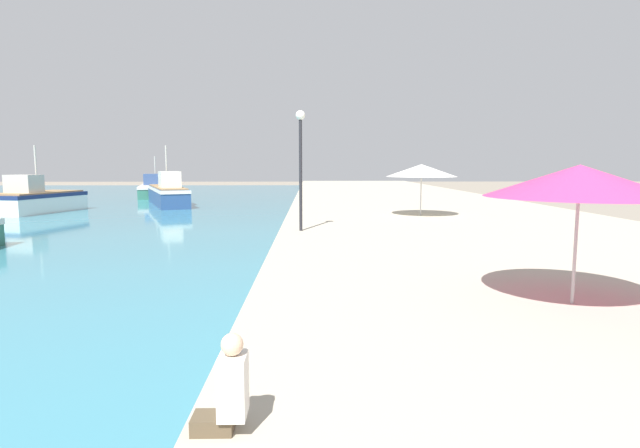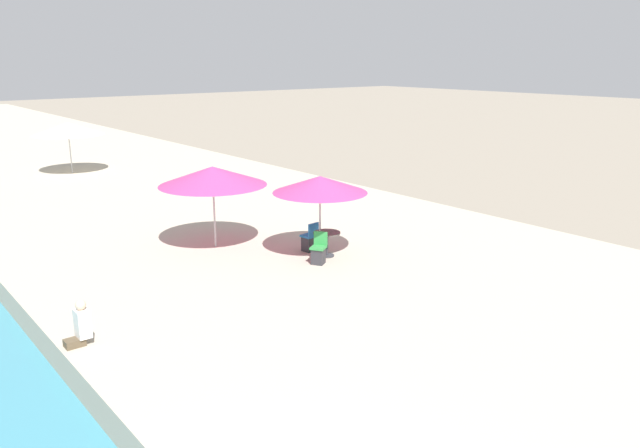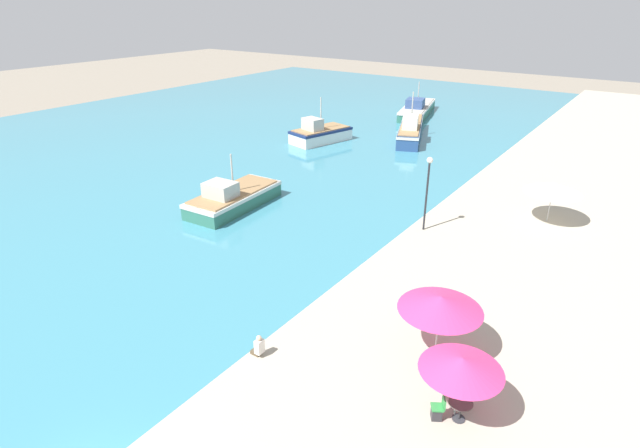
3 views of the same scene
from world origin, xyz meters
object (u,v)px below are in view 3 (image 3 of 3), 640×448
Objects in this scene: fishing_boat_far at (410,129)px; cafe_umbrella_white at (441,303)px; cafe_umbrella_striped at (553,188)px; fishing_boat_near at (233,197)px; person_at_quay at (259,347)px; cafe_chair_left at (438,411)px; cafe_chair_right at (464,398)px; fishing_boat_mid at (320,133)px; cafe_table at (460,407)px; lamppost at (428,181)px; fishing_boat_distant at (417,109)px; cafe_umbrella_pink at (462,364)px.

fishing_boat_far is 3.30× the size of cafe_umbrella_white.
fishing_boat_far reaches higher than cafe_umbrella_striped.
person_at_quay is at bearing -46.07° from fishing_boat_near.
cafe_chair_right is at bearing -57.02° from cafe_chair_left.
cafe_umbrella_striped is at bearing -29.26° from cafe_chair_left.
fishing_boat_far is (6.89, 6.65, 0.05)m from fishing_boat_mid.
fishing_boat_near reaches higher than cafe_table.
fishing_boat_near is at bearing -116.65° from fishing_boat_far.
fishing_boat_near reaches higher than cafe_chair_left.
cafe_umbrella_white is 7.27m from person_at_quay.
cafe_chair_right is at bearing -60.08° from lamppost.
fishing_boat_near is 0.68× the size of fishing_boat_distant.
cafe_chair_left is at bearing -31.87° from fishing_boat_near.
cafe_umbrella_white is at bearing -92.45° from cafe_umbrella_striped.
cafe_table is (22.71, -45.25, 0.40)m from fishing_boat_distant.
fishing_boat_near is 22.39m from cafe_chair_left.
fishing_boat_far is at bearing 117.92° from cafe_umbrella_pink.
cafe_umbrella_white is 0.72× the size of lamppost.
cafe_umbrella_pink is at bearing -33.21° from fishing_boat_mid.
lamppost reaches higher than cafe_umbrella_white.
fishing_boat_near is at bearing 30.18° from cafe_chair_left.
cafe_umbrella_white reaches higher than cafe_umbrella_pink.
cafe_umbrella_pink is 3.41m from cafe_umbrella_white.
fishing_boat_mid is (-5.03, 17.78, 0.12)m from fishing_boat_near.
person_at_quay is (-6.25, -20.17, -1.82)m from cafe_umbrella_striped.
cafe_umbrella_pink is 3.03× the size of cafe_chair_left.
cafe_umbrella_pink is at bearing -78.67° from fishing_boat_distant.
fishing_boat_near is 20.91m from cafe_umbrella_striped.
cafe_umbrella_white reaches higher than person_at_quay.
fishing_boat_mid is 8.44× the size of cafe_table.
lamppost reaches higher than fishing_boat_distant.
cafe_chair_right is 0.95× the size of person_at_quay.
cafe_chair_right is at bearing 97.59° from cafe_table.
fishing_boat_distant is 13.92× the size of cafe_table.
fishing_boat_mid reaches higher than cafe_chair_left.
fishing_boat_distant reaches higher than cafe_chair_right.
cafe_chair_left is (1.48, -3.30, -1.92)m from cafe_umbrella_white.
fishing_boat_far reaches higher than fishing_boat_near.
cafe_chair_right is at bearing 81.83° from cafe_umbrella_pink.
cafe_umbrella_pink is at bearing -73.98° from cafe_chair_left.
cafe_chair_left is at bearing -87.62° from cafe_umbrella_striped.
cafe_umbrella_striped is 0.76× the size of lamppost.
fishing_boat_mid reaches higher than cafe_table.
fishing_boat_distant is at bearing 128.83° from cafe_umbrella_striped.
fishing_boat_far is (1.86, 24.43, 0.17)m from fishing_boat_near.
fishing_boat_distant is 49.01m from person_at_quay.
cafe_chair_right is (0.52, 1.10, 0.00)m from cafe_chair_left.
cafe_table is 0.88× the size of cafe_chair_right.
cafe_table is at bearing -54.44° from cafe_umbrella_white.
cafe_chair_right is 0.20× the size of lamppost.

